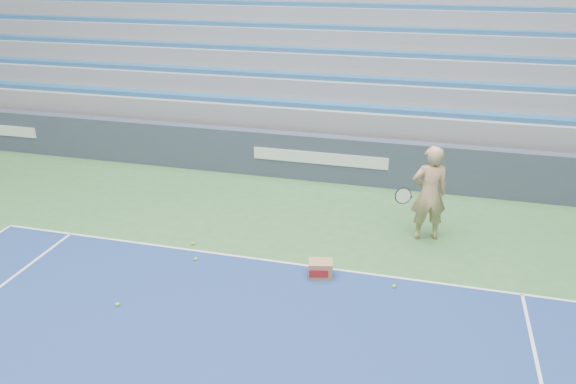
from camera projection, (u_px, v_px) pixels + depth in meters
The scene contains 8 objects.
sponsor_barrier at pixel (321, 158), 13.25m from camera, with size 30.00×0.32×1.10m.
bleachers at pixel (359, 44), 17.61m from camera, with size 31.00×9.15×7.30m.
tennis_player at pixel (429, 193), 10.38m from camera, with size 0.99×0.93×1.85m.
ball_box at pixel (320, 269), 9.41m from camera, with size 0.45×0.38×0.30m.
tennis_ball_0 at pixel (118, 305), 8.66m from camera, with size 0.07×0.07×0.07m, color #A1D22B.
tennis_ball_1 at pixel (196, 259), 9.93m from camera, with size 0.07×0.07×0.07m, color #A1D22B.
tennis_ball_2 at pixel (394, 286), 9.13m from camera, with size 0.07×0.07×0.07m, color #A1D22B.
tennis_ball_3 at pixel (193, 243), 10.47m from camera, with size 0.07×0.07×0.07m, color #A1D22B.
Camera 1 is at (2.41, 3.62, 5.07)m, focal length 35.00 mm.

